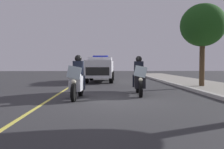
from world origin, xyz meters
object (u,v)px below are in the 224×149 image
police_motorcycle_lead_right (139,79)px  tree_far_back (203,26)px  police_motorcycle_lead_left (78,81)px  police_suv (100,68)px

police_motorcycle_lead_right → tree_far_back: bearing=126.6°
police_motorcycle_lead_left → tree_far_back: bearing=121.1°
police_motorcycle_lead_right → police_motorcycle_lead_left: bearing=-69.2°
police_motorcycle_lead_right → tree_far_back: size_ratio=0.45×
police_motorcycle_lead_left → police_motorcycle_lead_right: (-0.98, 2.57, 0.00)m
police_motorcycle_lead_left → tree_far_back: tree_far_back is taller
police_suv → police_motorcycle_lead_right: bearing=13.1°
police_suv → tree_far_back: size_ratio=1.06×
police_suv → tree_far_back: 8.10m
police_motorcycle_lead_left → police_motorcycle_lead_right: same height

